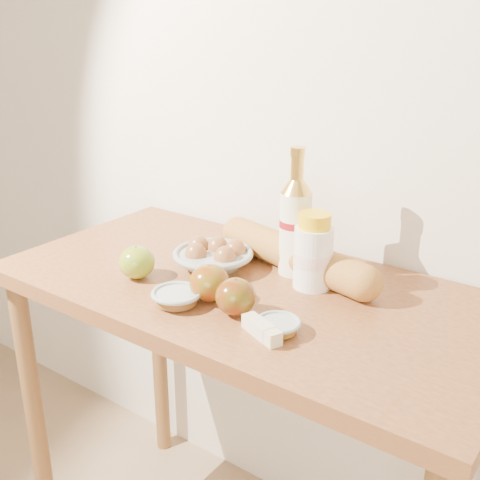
% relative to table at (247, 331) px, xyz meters
% --- Properties ---
extents(back_wall, '(3.50, 0.02, 2.60)m').
position_rel_table_xyz_m(back_wall, '(0.00, 0.33, 0.52)').
color(back_wall, silver).
rests_on(back_wall, ground).
extents(table, '(1.20, 0.60, 0.90)m').
position_rel_table_xyz_m(table, '(0.00, 0.00, 0.00)').
color(table, '#975B30').
rests_on(table, ground).
extents(bourbon_bottle, '(0.10, 0.10, 0.31)m').
position_rel_table_xyz_m(bourbon_bottle, '(0.05, 0.12, 0.25)').
color(bourbon_bottle, white).
rests_on(bourbon_bottle, table).
extents(cream_bottle, '(0.10, 0.10, 0.18)m').
position_rel_table_xyz_m(cream_bottle, '(0.13, 0.08, 0.21)').
color(cream_bottle, white).
rests_on(cream_bottle, table).
extents(egg_bowl, '(0.25, 0.25, 0.07)m').
position_rel_table_xyz_m(egg_bowl, '(-0.12, 0.03, 0.15)').
color(egg_bowl, '#8D9A95').
rests_on(egg_bowl, table).
extents(baguette, '(0.51, 0.20, 0.08)m').
position_rel_table_xyz_m(baguette, '(0.05, 0.13, 0.17)').
color(baguette, '#C6893C').
rests_on(baguette, table).
extents(apple_yellowgreen, '(0.11, 0.11, 0.08)m').
position_rel_table_xyz_m(apple_yellowgreen, '(-0.23, -0.12, 0.16)').
color(apple_yellowgreen, '#A19120').
rests_on(apple_yellowgreen, table).
extents(apple_redgreen_front, '(0.11, 0.11, 0.08)m').
position_rel_table_xyz_m(apple_redgreen_front, '(-0.02, -0.11, 0.16)').
color(apple_redgreen_front, '#990A08').
rests_on(apple_redgreen_front, table).
extents(apple_redgreen_right, '(0.09, 0.09, 0.08)m').
position_rel_table_xyz_m(apple_redgreen_right, '(0.06, -0.13, 0.16)').
color(apple_redgreen_right, maroon).
rests_on(apple_redgreen_right, table).
extents(sugar_bowl, '(0.14, 0.14, 0.03)m').
position_rel_table_xyz_m(sugar_bowl, '(-0.07, -0.17, 0.14)').
color(sugar_bowl, '#97A5A1').
rests_on(sugar_bowl, table).
extents(syrup_bowl, '(0.10, 0.10, 0.03)m').
position_rel_table_xyz_m(syrup_bowl, '(0.18, -0.15, 0.14)').
color(syrup_bowl, '#96A49F').
rests_on(syrup_bowl, table).
extents(butter_stick, '(0.11, 0.07, 0.03)m').
position_rel_table_xyz_m(butter_stick, '(0.16, -0.18, 0.14)').
color(butter_stick, beige).
rests_on(butter_stick, table).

